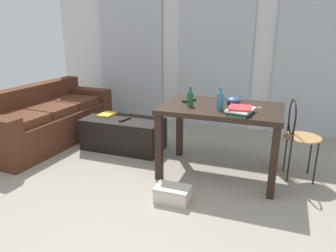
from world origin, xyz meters
name	(u,v)px	position (x,y,z in m)	size (l,w,h in m)	color
ground_plane	(173,176)	(0.00, 1.17, 0.00)	(7.55, 7.55, 0.00)	gray
wall_back	(217,40)	(0.00, 3.15, 1.33)	(5.52, 0.10, 2.66)	silver
curtains	(215,49)	(0.00, 3.06, 1.21)	(3.93, 0.03, 2.42)	#B2B7BC
couch	(46,120)	(-2.00, 1.58, 0.30)	(0.95, 1.96, 0.76)	#4C2819
coffee_table	(124,134)	(-0.87, 1.70, 0.20)	(1.03, 0.50, 0.41)	black
craft_table	(221,117)	(0.44, 1.41, 0.65)	(1.23, 0.78, 0.76)	black
wire_chair	(298,130)	(1.20, 1.60, 0.53)	(0.36, 0.38, 0.85)	#B7844C
bottle_near	(190,99)	(0.13, 1.31, 0.84)	(0.06, 0.06, 0.20)	#195B2D
bottle_far	(220,101)	(0.45, 1.27, 0.85)	(0.06, 0.06, 0.23)	teal
bowl	(234,100)	(0.54, 1.56, 0.80)	(0.16, 0.16, 0.07)	#2D4C7A
book_stack	(240,110)	(0.66, 1.20, 0.79)	(0.27, 0.33, 0.06)	#2D7F56
tv_remote_on_table	(189,100)	(0.07, 1.50, 0.78)	(0.04, 0.17, 0.03)	#232326
scissors	(260,107)	(0.82, 1.51, 0.76)	(0.05, 0.10, 0.00)	#9EA0A5
tv_remote_primary	(125,119)	(-0.82, 1.66, 0.42)	(0.04, 0.19, 0.02)	black
magazine	(107,114)	(-1.15, 1.78, 0.42)	(0.17, 0.25, 0.02)	gold
shoebox	(173,194)	(0.16, 0.71, 0.07)	(0.32, 0.21, 0.14)	beige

